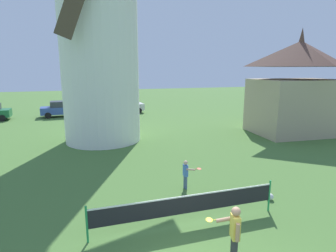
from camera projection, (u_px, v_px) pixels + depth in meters
The scene contains 8 objects.
windmill at pixel (98, 19), 17.08m from camera, with size 10.54×5.63×16.75m.
tennis_net at pixel (187, 205), 8.38m from camera, with size 5.98×0.06×1.10m.
player_near at pixel (234, 232), 6.72m from camera, with size 0.78×0.73×1.50m.
player_far at pixel (186, 173), 11.00m from camera, with size 0.70×0.49×1.18m.
stray_ball at pixel (270, 197), 10.13m from camera, with size 0.25×0.25×0.25m, color silver.
parked_car_blue at pixel (63, 108), 27.86m from camera, with size 4.38×2.15×1.56m.
parked_car_silver at pixel (125, 106), 29.95m from camera, with size 4.14×2.18×1.56m.
chapel at pixel (297, 89), 20.12m from camera, with size 6.59×5.02×7.60m.
Camera 1 is at (-2.55, -5.08, 4.75)m, focal length 29.39 mm.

